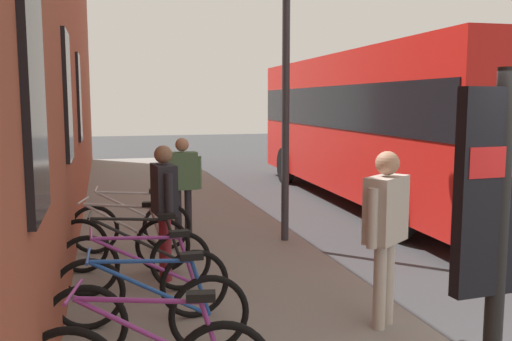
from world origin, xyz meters
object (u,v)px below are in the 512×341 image
(bicycle_nearest_sign, at_px, (150,317))
(city_bus, at_px, (377,119))
(transit_info_sign, at_px, (499,220))
(pedestrian_crossing_street, at_px, (183,177))
(bicycle_beside_lamp, at_px, (144,286))
(pedestrian_near_bus, at_px, (164,198))
(street_lamp, at_px, (286,59))
(pedestrian_by_facade, at_px, (386,221))
(bicycle_far_end, at_px, (123,243))
(bicycle_leaning_wall, at_px, (136,261))
(bicycle_end_of_row, at_px, (131,226))

(bicycle_nearest_sign, relative_size, city_bus, 0.17)
(transit_info_sign, distance_m, pedestrian_crossing_street, 6.45)
(bicycle_beside_lamp, relative_size, pedestrian_crossing_street, 1.08)
(city_bus, bearing_deg, pedestrian_near_bus, 131.26)
(street_lamp, bearing_deg, pedestrian_by_facade, 177.70)
(pedestrian_crossing_street, xyz_separation_m, pedestrian_by_facade, (-4.06, -1.42, 0.07))
(pedestrian_crossing_street, xyz_separation_m, street_lamp, (-0.56, -1.56, 1.86))
(bicycle_beside_lamp, xyz_separation_m, city_bus, (6.07, -5.73, 1.41))
(bicycle_far_end, relative_size, pedestrian_near_bus, 1.03)
(bicycle_beside_lamp, xyz_separation_m, bicycle_far_end, (1.76, 0.14, 0.00))
(bicycle_nearest_sign, height_order, pedestrian_by_facade, pedestrian_by_facade)
(city_bus, bearing_deg, pedestrian_by_facade, 153.04)
(transit_info_sign, relative_size, pedestrian_near_bus, 1.42)
(bicycle_nearest_sign, distance_m, pedestrian_by_facade, 2.39)
(street_lamp, bearing_deg, bicycle_nearest_sign, 146.19)
(pedestrian_by_facade, xyz_separation_m, street_lamp, (3.51, -0.14, 1.79))
(bicycle_leaning_wall, bearing_deg, bicycle_end_of_row, -1.39)
(bicycle_nearest_sign, height_order, bicycle_end_of_row, same)
(bicycle_beside_lamp, distance_m, pedestrian_by_facade, 2.48)
(bicycle_leaning_wall, bearing_deg, pedestrian_by_facade, -124.63)
(bicycle_leaning_wall, height_order, bicycle_end_of_row, same)
(bicycle_nearest_sign, height_order, bicycle_leaning_wall, same)
(bicycle_beside_lamp, distance_m, bicycle_leaning_wall, 0.90)
(bicycle_beside_lamp, height_order, pedestrian_near_bus, pedestrian_near_bus)
(bicycle_beside_lamp, distance_m, transit_info_sign, 3.65)
(bicycle_end_of_row, distance_m, city_bus, 6.75)
(pedestrian_near_bus, height_order, street_lamp, street_lamp)
(bicycle_far_end, xyz_separation_m, bicycle_end_of_row, (0.99, -0.16, 0.00))
(pedestrian_by_facade, bearing_deg, pedestrian_near_bus, 43.05)
(pedestrian_crossing_street, bearing_deg, bicycle_far_end, 147.88)
(city_bus, bearing_deg, bicycle_far_end, 126.31)
(bicycle_nearest_sign, height_order, bicycle_beside_lamp, same)
(pedestrian_near_bus, height_order, pedestrian_by_facade, pedestrian_by_facade)
(city_bus, xyz_separation_m, pedestrian_by_facade, (-6.76, 3.44, -0.73))
(pedestrian_crossing_street, distance_m, pedestrian_by_facade, 4.30)
(bicycle_far_end, distance_m, pedestrian_crossing_street, 2.00)
(bicycle_nearest_sign, bearing_deg, bicycle_far_end, 3.01)
(pedestrian_by_facade, relative_size, street_lamp, 0.37)
(city_bus, relative_size, street_lamp, 2.22)
(bicycle_nearest_sign, relative_size, pedestrian_crossing_street, 1.08)
(bicycle_end_of_row, height_order, pedestrian_by_facade, pedestrian_by_facade)
(pedestrian_by_facade, bearing_deg, transit_info_sign, 165.27)
(bicycle_beside_lamp, relative_size, pedestrian_near_bus, 1.05)
(transit_info_sign, bearing_deg, pedestrian_by_facade, -14.73)
(bicycle_beside_lamp, relative_size, bicycle_leaning_wall, 1.00)
(bicycle_beside_lamp, xyz_separation_m, pedestrian_crossing_street, (3.37, -0.87, 0.61))
(bicycle_nearest_sign, distance_m, bicycle_far_end, 2.58)
(pedestrian_by_facade, bearing_deg, pedestrian_crossing_street, 19.21)
(bicycle_beside_lamp, xyz_separation_m, street_lamp, (2.81, -2.43, 2.47))
(transit_info_sign, bearing_deg, street_lamp, -7.33)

